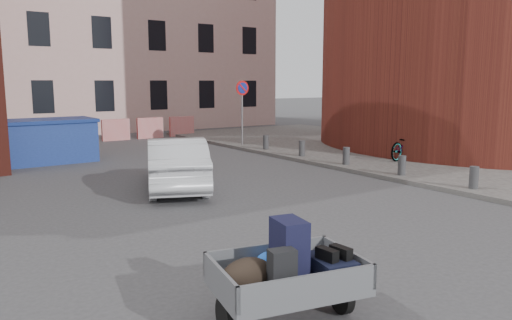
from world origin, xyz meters
TOP-DOWN VIEW (x-y plane):
  - ground at (0.00, 0.00)m, footprint 120.00×120.00m
  - sidewalk at (10.00, 4.00)m, footprint 9.00×24.00m
  - building_pink at (6.00, 22.00)m, footprint 16.00×8.00m
  - no_parking_sign at (6.00, 9.48)m, footprint 0.60×0.09m
  - bollards at (6.00, 3.40)m, footprint 0.22×9.02m
  - barriers at (4.20, 15.00)m, footprint 4.70×0.18m
  - trailer at (-1.92, -3.73)m, footprint 1.79×1.93m
  - dumpster at (-1.78, 9.99)m, footprint 3.56×1.91m
  - silver_car at (0.21, 3.60)m, footprint 2.81×4.25m
  - bicycle at (8.41, 3.02)m, footprint 1.97×0.97m

SIDE VIEW (x-z plane):
  - ground at x=0.00m, z-range 0.00..0.00m
  - sidewalk at x=10.00m, z-range 0.00..0.12m
  - bollards at x=6.00m, z-range 0.12..0.67m
  - barriers at x=4.20m, z-range 0.00..1.00m
  - trailer at x=-1.92m, z-range 0.01..1.21m
  - bicycle at x=8.41m, z-range 0.12..1.11m
  - silver_car at x=0.21m, z-range 0.00..1.32m
  - dumpster at x=-1.78m, z-range 0.01..1.48m
  - no_parking_sign at x=6.00m, z-range 0.69..3.34m
  - building_pink at x=6.00m, z-range 0.00..14.00m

